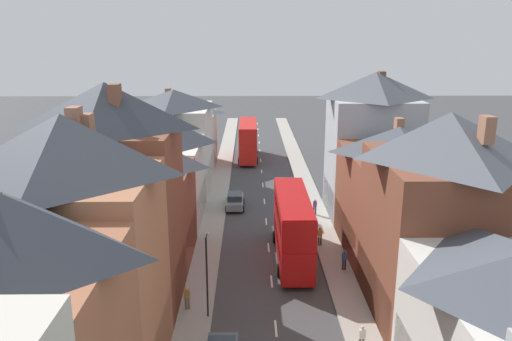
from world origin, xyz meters
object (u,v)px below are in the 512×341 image
object	(u,v)px
double_decker_bus_mid_street	(293,226)
pedestrian_mid_right	(344,259)
pedestrian_far_left	(320,235)
car_parked_left_a	(300,217)
pedestrian_far_right	(315,206)
pedestrian_near_right	(362,337)
street_lamp	(207,270)
car_parked_right_a	(235,200)
double_decker_bus_lead	(248,140)
pedestrian_mid_left	(187,297)

from	to	relation	value
double_decker_bus_mid_street	pedestrian_mid_right	xyz separation A→B (m)	(3.77, -2.21, -1.78)
double_decker_bus_mid_street	pedestrian_far_left	xyz separation A→B (m)	(2.55, 2.33, -1.78)
car_parked_left_a	pedestrian_far_right	world-z (taller)	pedestrian_far_right
pedestrian_mid_right	pedestrian_near_right	bearing A→B (deg)	-94.91
car_parked_left_a	pedestrian_far_left	world-z (taller)	pedestrian_far_left
pedestrian_near_right	double_decker_bus_mid_street	bearing A→B (deg)	103.32
pedestrian_mid_right	pedestrian_far_right	world-z (taller)	same
car_parked_left_a	street_lamp	world-z (taller)	street_lamp
pedestrian_far_right	car_parked_left_a	bearing A→B (deg)	-124.85
car_parked_left_a	car_parked_right_a	size ratio (longest dim) A/B	1.04
car_parked_left_a	car_parked_right_a	bearing A→B (deg)	141.72
pedestrian_far_right	street_lamp	distance (m)	20.44
double_decker_bus_mid_street	street_lamp	xyz separation A→B (m)	(-6.04, -8.40, 0.43)
pedestrian_near_right	street_lamp	world-z (taller)	street_lamp
car_parked_left_a	street_lamp	distance (m)	17.46
double_decker_bus_lead	car_parked_right_a	world-z (taller)	double_decker_bus_lead
double_decker_bus_lead	pedestrian_far_left	size ratio (longest dim) A/B	6.71
car_parked_left_a	pedestrian_mid_left	bearing A→B (deg)	-120.40
double_decker_bus_lead	pedestrian_far_right	world-z (taller)	double_decker_bus_lead
pedestrian_mid_right	double_decker_bus_lead	bearing A→B (deg)	101.77
pedestrian_far_left	car_parked_left_a	bearing A→B (deg)	104.12
double_decker_bus_lead	car_parked_left_a	distance (m)	26.44
double_decker_bus_mid_street	car_parked_left_a	xyz separation A→B (m)	(1.31, 7.25, -2.01)
pedestrian_near_right	pedestrian_far_right	world-z (taller)	same
pedestrian_mid_right	pedestrian_far_left	xyz separation A→B (m)	(-1.22, 4.54, 0.00)
pedestrian_mid_left	pedestrian_far_left	bearing A→B (deg)	45.02
pedestrian_mid_left	double_decker_bus_mid_street	bearing A→B (deg)	45.87
double_decker_bus_mid_street	street_lamp	bearing A→B (deg)	-125.73
pedestrian_far_right	street_lamp	bearing A→B (deg)	-116.61
pedestrian_far_right	pedestrian_far_left	bearing A→B (deg)	-93.94
pedestrian_mid_right	car_parked_right_a	bearing A→B (deg)	121.10
car_parked_right_a	pedestrian_far_right	world-z (taller)	pedestrian_far_right
pedestrian_mid_right	pedestrian_far_right	distance (m)	12.00
pedestrian_near_right	pedestrian_mid_right	world-z (taller)	same
car_parked_left_a	pedestrian_mid_left	distance (m)	17.31
pedestrian_mid_left	pedestrian_far_left	size ratio (longest dim) A/B	1.00
car_parked_left_a	pedestrian_near_right	xyz separation A→B (m)	(1.60, -19.53, 0.23)
double_decker_bus_lead	street_lamp	size ratio (longest dim) A/B	1.96
pedestrian_near_right	pedestrian_mid_left	size ratio (longest dim) A/B	1.00
double_decker_bus_lead	double_decker_bus_mid_street	size ratio (longest dim) A/B	1.00
car_parked_left_a	pedestrian_near_right	bearing A→B (deg)	-85.33
pedestrian_mid_left	pedestrian_far_right	distance (m)	20.37
pedestrian_far_right	street_lamp	xyz separation A→B (m)	(-9.10, -18.16, 2.21)
car_parked_left_a	street_lamp	bearing A→B (deg)	-115.16
pedestrian_near_right	pedestrian_mid_right	distance (m)	10.10
pedestrian_near_right	street_lamp	distance (m)	10.00
car_parked_left_a	pedestrian_far_left	xyz separation A→B (m)	(1.24, -4.93, 0.23)
car_parked_right_a	pedestrian_near_right	world-z (taller)	pedestrian_near_right
pedestrian_near_right	street_lamp	bearing A→B (deg)	156.55
car_parked_right_a	pedestrian_mid_right	xyz separation A→B (m)	(8.66, -14.36, 0.21)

